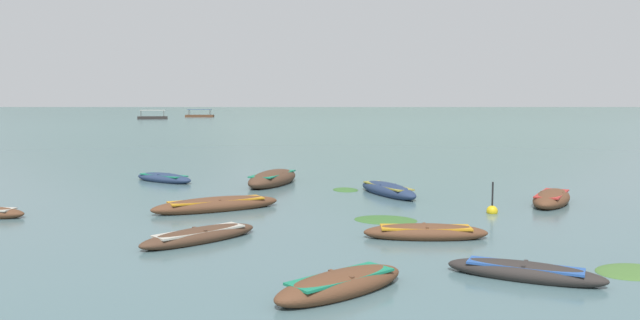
% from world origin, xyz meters
% --- Properties ---
extents(ground_plane, '(6000.00, 6000.00, 0.00)m').
position_xyz_m(ground_plane, '(0.00, 1500.00, 0.00)').
color(ground_plane, slate).
extents(mountain_1, '(2016.48, 2016.48, 472.00)m').
position_xyz_m(mountain_1, '(-849.82, 2396.82, 236.00)').
color(mountain_1, '#4C5B56').
rests_on(mountain_1, ground).
extents(mountain_2, '(2042.07, 2042.07, 547.20)m').
position_xyz_m(mountain_2, '(198.28, 2205.80, 273.60)').
color(mountain_2, '#56665B').
rests_on(mountain_2, ground).
extents(rowboat_0, '(2.69, 3.70, 0.66)m').
position_xyz_m(rowboat_0, '(5.35, 17.20, 0.21)').
color(rowboat_0, brown).
rests_on(rowboat_0, ground).
extents(rowboat_1, '(3.00, 2.93, 0.55)m').
position_xyz_m(rowboat_1, '(-2.27, 6.38, 0.17)').
color(rowboat_1, brown).
rests_on(rowboat_1, ground).
extents(rowboat_2, '(4.50, 3.35, 0.59)m').
position_xyz_m(rowboat_2, '(-6.77, 15.29, 0.18)').
color(rowboat_2, brown).
rests_on(rowboat_2, ground).
extents(rowboat_3, '(2.59, 4.70, 0.83)m').
position_xyz_m(rowboat_3, '(-5.71, 22.13, 0.26)').
color(rowboat_3, '#4C3323').
rests_on(rowboat_3, ground).
extents(rowboat_5, '(3.45, 1.05, 0.50)m').
position_xyz_m(rowboat_5, '(-0.02, 11.29, 0.16)').
color(rowboat_5, brown).
rests_on(rowboat_5, ground).
extents(rowboat_6, '(2.72, 4.16, 0.61)m').
position_xyz_m(rowboat_6, '(-0.58, 19.21, 0.19)').
color(rowboat_6, navy).
rests_on(rowboat_6, ground).
extents(rowboat_8, '(3.65, 2.88, 0.52)m').
position_xyz_m(rowboat_8, '(-11.07, 22.85, 0.16)').
color(rowboat_8, navy).
rests_on(rowboat_8, ground).
extents(rowboat_9, '(3.08, 3.23, 0.47)m').
position_xyz_m(rowboat_9, '(-6.16, 10.58, 0.15)').
color(rowboat_9, '#4C3323').
rests_on(rowboat_9, ground).
extents(rowboat_10, '(3.31, 2.01, 0.46)m').
position_xyz_m(rowboat_10, '(1.59, 7.53, 0.15)').
color(rowboat_10, '#2D2826').
rests_on(rowboat_10, ground).
extents(ferry_0, '(8.44, 3.18, 2.54)m').
position_xyz_m(ferry_0, '(-47.28, 169.82, 0.45)').
color(ferry_0, brown).
rests_on(ferry_0, ground).
extents(ferry_1, '(7.89, 4.83, 2.54)m').
position_xyz_m(ferry_1, '(-53.17, 145.07, 0.45)').
color(ferry_1, '#2D2826').
rests_on(ferry_1, ground).
extents(mooring_buoy, '(0.38, 0.38, 1.19)m').
position_xyz_m(mooring_buoy, '(2.71, 15.19, 0.11)').
color(mooring_buoy, yellow).
rests_on(mooring_buoy, ground).
extents(weed_patch_1, '(2.12, 1.91, 0.14)m').
position_xyz_m(weed_patch_1, '(4.13, 8.17, 0.00)').
color(weed_patch_1, '#477033').
rests_on(weed_patch_1, ground).
extents(weed_patch_2, '(1.42, 1.61, 0.14)m').
position_xyz_m(weed_patch_2, '(-2.32, 20.43, 0.00)').
color(weed_patch_2, '#38662D').
rests_on(weed_patch_2, ground).
extents(weed_patch_4, '(2.28, 1.88, 0.14)m').
position_xyz_m(weed_patch_4, '(-0.98, 13.79, 0.00)').
color(weed_patch_4, '#38662D').
rests_on(weed_patch_4, ground).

